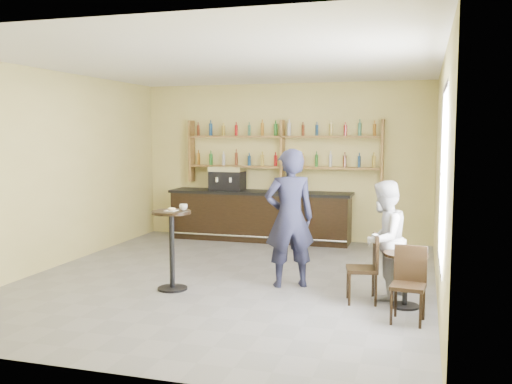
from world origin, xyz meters
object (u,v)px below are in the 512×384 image
(pastry_case, at_px, (293,185))
(chair_west, at_px, (362,268))
(pedestal_table, at_px, (172,250))
(chair_south, at_px, (408,285))
(cafe_table, at_px, (405,280))
(man_main, at_px, (290,218))
(espresso_machine, at_px, (227,178))
(patron_second, at_px, (384,240))
(bar_counter, at_px, (260,216))

(pastry_case, relative_size, chair_west, 0.54)
(pastry_case, bearing_deg, pedestal_table, -102.69)
(chair_west, distance_m, chair_south, 0.88)
(cafe_table, bearing_deg, man_main, 161.40)
(espresso_machine, xyz_separation_m, pastry_case, (1.39, 0.00, -0.10))
(man_main, relative_size, patron_second, 1.26)
(espresso_machine, height_order, chair_west, espresso_machine)
(man_main, distance_m, patron_second, 1.36)
(espresso_machine, bearing_deg, man_main, -56.85)
(pastry_case, relative_size, pedestal_table, 0.43)
(bar_counter, xyz_separation_m, chair_south, (3.06, -4.41, -0.07))
(pastry_case, height_order, chair_south, pastry_case)
(espresso_machine, height_order, cafe_table, espresso_machine)
(man_main, bearing_deg, pedestal_table, -2.91)
(chair_west, relative_size, patron_second, 0.57)
(espresso_machine, relative_size, pastry_case, 1.41)
(bar_counter, bearing_deg, chair_west, -56.82)
(espresso_machine, bearing_deg, bar_counter, 0.61)
(pastry_case, distance_m, pedestal_table, 4.04)
(espresso_machine, distance_m, cafe_table, 5.40)
(pastry_case, distance_m, chair_south, 5.07)
(pedestal_table, bearing_deg, cafe_table, 1.64)
(chair_west, xyz_separation_m, patron_second, (0.25, 0.30, 0.34))
(chair_south, xyz_separation_m, patron_second, (-0.35, 0.95, 0.35))
(pastry_case, height_order, cafe_table, pastry_case)
(bar_counter, relative_size, patron_second, 2.38)
(chair_west, bearing_deg, pedestal_table, -97.77)
(pastry_case, height_order, chair_west, pastry_case)
(bar_counter, xyz_separation_m, chair_west, (2.46, -3.76, -0.06))
(chair_south, bearing_deg, man_main, 151.46)
(chair_west, height_order, chair_south, chair_west)
(patron_second, bearing_deg, pedestal_table, -59.62)
(cafe_table, bearing_deg, pedestal_table, -178.36)
(pastry_case, bearing_deg, man_main, -78.50)
(espresso_machine, height_order, man_main, man_main)
(chair_south, bearing_deg, cafe_table, 100.57)
(bar_counter, height_order, man_main, man_main)
(pedestal_table, bearing_deg, espresso_machine, 97.96)
(chair_west, bearing_deg, man_main, -125.62)
(espresso_machine, bearing_deg, cafe_table, -45.15)
(man_main, height_order, chair_south, man_main)
(chair_west, bearing_deg, chair_south, 31.86)
(man_main, xyz_separation_m, chair_south, (1.68, -1.15, -0.55))
(man_main, height_order, cafe_table, man_main)
(bar_counter, distance_m, man_main, 3.58)
(cafe_table, relative_size, patron_second, 0.44)
(pastry_case, bearing_deg, cafe_table, -59.15)
(pedestal_table, bearing_deg, pastry_case, 77.85)
(cafe_table, bearing_deg, bar_counter, 128.29)
(chair_south, height_order, patron_second, patron_second)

